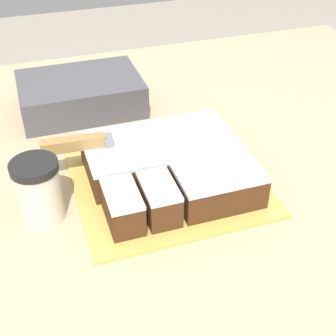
% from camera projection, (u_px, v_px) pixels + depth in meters
% --- Properties ---
extents(countertop, '(1.40, 1.10, 0.95)m').
position_uv_depth(countertop, '(182.00, 298.00, 1.24)').
color(countertop, tan).
rests_on(countertop, ground_plane).
extents(cake_board, '(0.34, 0.31, 0.01)m').
position_uv_depth(cake_board, '(168.00, 183.00, 0.86)').
color(cake_board, gold).
rests_on(cake_board, countertop).
extents(cake, '(0.28, 0.25, 0.06)m').
position_uv_depth(cake, '(169.00, 167.00, 0.84)').
color(cake, '#472814').
rests_on(cake, cake_board).
extents(knife, '(0.34, 0.05, 0.02)m').
position_uv_depth(knife, '(99.00, 141.00, 0.84)').
color(knife, silver).
rests_on(knife, cake).
extents(coffee_cup, '(0.08, 0.08, 0.11)m').
position_uv_depth(coffee_cup, '(39.00, 191.00, 0.76)').
color(coffee_cup, beige).
rests_on(coffee_cup, countertop).
extents(storage_box, '(0.27, 0.19, 0.08)m').
position_uv_depth(storage_box, '(81.00, 94.00, 1.07)').
color(storage_box, '#47474C').
rests_on(storage_box, countertop).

